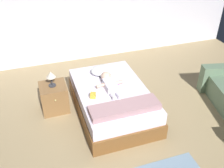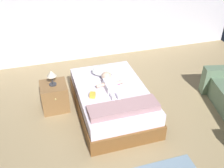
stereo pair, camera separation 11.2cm
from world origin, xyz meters
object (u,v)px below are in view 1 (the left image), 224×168
(nightstand, at_px, (54,97))
(toy_block, at_px, (93,95))
(bed, at_px, (112,101))
(baby, at_px, (109,83))
(lamp, at_px, (51,76))
(pillow, at_px, (103,70))
(toothbrush, at_px, (119,82))

(nightstand, relative_size, toy_block, 4.45)
(bed, distance_m, toy_block, 0.49)
(baby, relative_size, lamp, 2.45)
(pillow, xyz_separation_m, toothbrush, (0.18, -0.38, -0.07))
(pillow, height_order, lamp, lamp)
(toothbrush, height_order, lamp, lamp)
(baby, relative_size, nightstand, 1.39)
(bed, relative_size, nightstand, 3.71)
(pillow, height_order, toy_block, pillow)
(bed, distance_m, lamp, 1.12)
(bed, relative_size, baby, 2.67)
(bed, relative_size, lamp, 6.55)
(baby, xyz_separation_m, lamp, (-0.93, 0.30, 0.15))
(baby, height_order, lamp, lamp)
(pillow, relative_size, toy_block, 4.09)
(bed, distance_m, pillow, 0.62)
(lamp, bearing_deg, pillow, 7.96)
(pillow, bearing_deg, nightstand, -172.04)
(lamp, bearing_deg, baby, -18.00)
(baby, distance_m, lamp, 0.98)
(bed, bearing_deg, nightstand, 157.06)
(pillow, bearing_deg, lamp, -172.04)
(bed, xyz_separation_m, toy_block, (-0.37, -0.14, 0.29))
(nightstand, bearing_deg, toy_block, -42.83)
(pillow, relative_size, toothbrush, 3.09)
(nightstand, xyz_separation_m, toy_block, (0.58, -0.54, 0.28))
(bed, bearing_deg, baby, 100.28)
(pillow, bearing_deg, toothbrush, -65.06)
(pillow, bearing_deg, toy_block, -119.13)
(toothbrush, height_order, toy_block, toy_block)
(baby, distance_m, toy_block, 0.42)
(toothbrush, distance_m, toy_block, 0.62)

